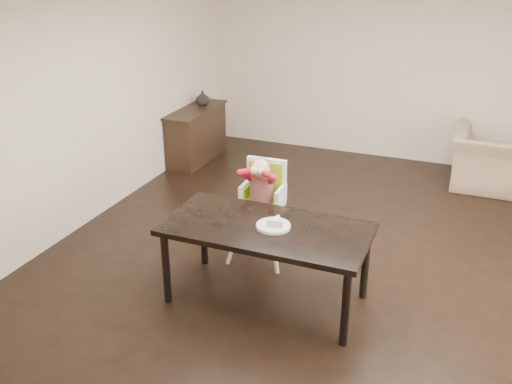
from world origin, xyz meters
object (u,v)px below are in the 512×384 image
dining_table (267,234)px  armchair (501,152)px  high_chair (262,188)px  sideboard (197,134)px

dining_table → armchair: (1.91, 3.57, -0.15)m
dining_table → armchair: armchair is taller
high_chair → sideboard: (-1.96, 2.32, -0.37)m
high_chair → dining_table: bearing=-67.6°
high_chair → armchair: (2.24, 2.83, -0.25)m
high_chair → sideboard: bearing=128.4°
dining_table → high_chair: (-0.34, 0.74, 0.10)m
dining_table → armchair: 4.05m
armchair → sideboard: size_ratio=0.94×
high_chair → armchair: size_ratio=0.92×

